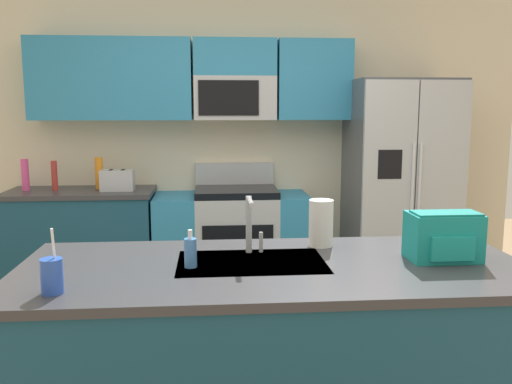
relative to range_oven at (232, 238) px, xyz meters
The scene contains 15 objects.
ground_plane 1.86m from the range_oven, 86.09° to the right, with size 9.00×9.00×0.00m, color #997A56.
kitchen_wall_unit 1.07m from the range_oven, 93.98° to the left, with size 5.20×0.43×2.60m.
back_counter 1.31m from the range_oven, behind, with size 1.25×0.63×0.90m.
range_oven is the anchor object (origin of this frame).
refrigerator 1.58m from the range_oven, ahead, with size 0.90×0.76×1.85m.
island_counter 2.39m from the range_oven, 87.59° to the right, with size 2.31×0.98×0.90m.
toaster 1.13m from the range_oven, behind, with size 0.28×0.16×0.18m.
pepper_mill 1.63m from the range_oven, behind, with size 0.05×0.05×0.26m, color #B2332D.
bottle_orange 1.30m from the range_oven, behind, with size 0.07×0.07×0.28m, color orange.
bottle_pink 1.87m from the range_oven, behind, with size 0.06×0.06×0.27m, color #EA4C93.
sink_faucet 2.28m from the range_oven, 89.82° to the right, with size 0.09×0.21×0.28m.
drink_cup_blue 2.87m from the range_oven, 106.26° to the right, with size 0.08×0.08×0.26m.
soap_dispenser 2.47m from the range_oven, 96.55° to the right, with size 0.06×0.06×0.17m.
paper_towel_roll 2.19m from the range_oven, 79.66° to the right, with size 0.12×0.12×0.24m, color white.
backpack 2.60m from the range_oven, 69.38° to the right, with size 0.32×0.22×0.23m.
Camera 1 is at (-0.30, -2.95, 1.60)m, focal length 38.01 mm.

